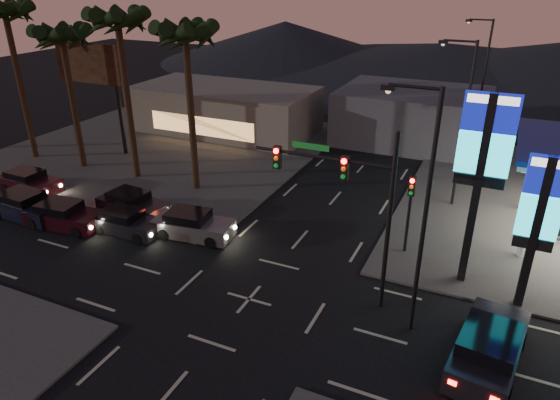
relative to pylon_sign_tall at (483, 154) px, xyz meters
The scene contains 25 objects.
ground 11.97m from the pylon_sign_tall, 147.09° to the right, with size 140.00×140.00×0.00m, color black.
corner_lot_nw 27.40m from the pylon_sign_tall, 156.80° to the left, with size 24.00×24.00×0.12m, color #47443F.
pylon_sign_tall is the anchor object (origin of this frame).
pylon_sign_short 3.20m from the pylon_sign_tall, 21.80° to the right, with size 1.60×0.35×7.00m.
traffic_signal_mast 6.02m from the pylon_sign_tall, 143.48° to the right, with size 6.10×0.39×8.00m.
pedestal_signal 4.82m from the pylon_sign_tall, 153.73° to the left, with size 0.32×0.39×4.30m.
streetlight_near 4.86m from the pylon_sign_tall, 110.76° to the right, with size 2.14×0.25×10.00m.
streetlight_mid 8.70m from the pylon_sign_tall, 101.35° to the left, with size 2.14×0.25×10.00m.
streetlight_far 22.57m from the pylon_sign_tall, 94.34° to the left, with size 2.14×0.25×10.00m.
palm_a 18.21m from the pylon_sign_tall, 167.12° to the left, with size 4.41×4.41×10.86m.
palm_b 23.13m from the pylon_sign_tall, 169.92° to the left, with size 4.41×4.41×11.46m.
palm_c 27.90m from the pylon_sign_tall, behind, with size 4.41×4.41×10.26m.
palm_d 32.96m from the pylon_sign_tall, behind, with size 4.41×4.41×11.66m.
billboard 29.95m from the pylon_sign_tall, 165.50° to the left, with size 6.00×0.30×8.50m.
building_far_west 28.25m from the pylon_sign_tall, 143.75° to the left, with size 16.00×8.00×4.00m, color #726B5B.
building_far_mid 21.91m from the pylon_sign_tall, 107.59° to the left, with size 12.00×9.00×4.40m, color #4C4C51.
hill_left 64.06m from the pylon_sign_tall, 121.58° to the left, with size 40.00×40.00×6.00m, color black.
hill_center 55.33m from the pylon_sign_tall, 98.86° to the left, with size 60.00×60.00×4.00m, color black.
car_lane_a_front 18.83m from the pylon_sign_tall, behind, with size 4.25×1.87×1.37m.
car_lane_a_mid 22.45m from the pylon_sign_tall, behind, with size 4.67×2.31×1.48m.
car_lane_a_rear 25.32m from the pylon_sign_tall, behind, with size 4.89×2.19×1.57m.
car_lane_b_front 15.27m from the pylon_sign_tall, behind, with size 4.68×2.37×1.48m.
car_lane_b_mid 19.71m from the pylon_sign_tall, behind, with size 4.60×2.20×1.46m.
car_lane_b_rear 28.01m from the pylon_sign_tall, behind, with size 4.51×1.97×1.45m.
suv_station 7.96m from the pylon_sign_tall, 74.71° to the right, with size 2.74×5.24×1.67m.
Camera 1 is at (8.96, -16.23, 13.51)m, focal length 32.00 mm.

